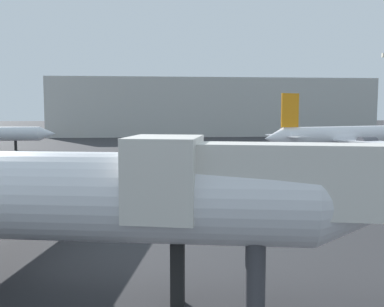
% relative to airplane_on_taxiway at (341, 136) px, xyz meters
% --- Properties ---
extents(airplane_on_taxiway, '(25.55, 25.10, 9.24)m').
position_rel_airplane_on_taxiway_xyz_m(airplane_on_taxiway, '(0.00, 0.00, 0.00)').
color(airplane_on_taxiway, white).
rests_on(airplane_on_taxiway, ground_plane).
extents(jet_bridge, '(16.67, 6.11, 6.12)m').
position_rel_airplane_on_taxiway_xyz_m(jet_bridge, '(-20.23, -46.34, 1.18)').
color(jet_bridge, silver).
rests_on(jet_bridge, ground_plane).
extents(terminal_building, '(88.34, 23.30, 15.71)m').
position_rel_airplane_on_taxiway_xyz_m(terminal_building, '(-8.82, 68.80, 4.45)').
color(terminal_building, '#B7B7B2').
rests_on(terminal_building, ground_plane).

